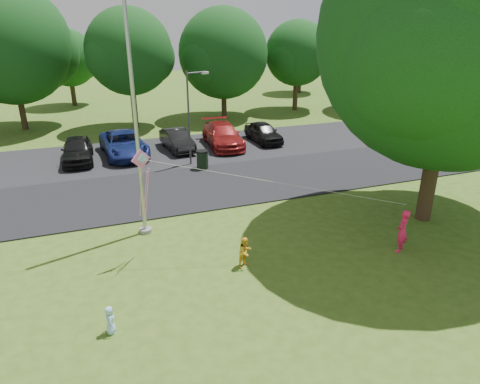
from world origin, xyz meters
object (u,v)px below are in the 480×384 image
object	(u,v)px
child_yellow	(245,252)
flagpole	(136,129)
trash_can	(202,160)
woman	(402,231)
street_lamp	(192,110)
child_blue	(110,320)
kite	(149,172)
big_tree	(454,43)

from	to	relation	value
child_yellow	flagpole	bearing A→B (deg)	101.82
trash_can	woman	xyz separation A→B (m)	(4.35, -11.23, 0.27)
street_lamp	child_blue	xyz separation A→B (m)	(-5.66, -13.23, -2.76)
trash_can	flagpole	bearing A→B (deg)	-122.28
street_lamp	trash_can	world-z (taller)	street_lamp
flagpole	kite	bearing A→B (deg)	-88.04
trash_can	child_yellow	size ratio (longest dim) A/B	0.99
flagpole	child_yellow	distance (m)	5.90
street_lamp	trash_can	distance (m)	2.84
child_blue	kite	size ratio (longest dim) A/B	0.09
woman	child_yellow	size ratio (longest dim) A/B	1.49
trash_can	woman	size ratio (longest dim) A/B	0.67
flagpole	woman	xyz separation A→B (m)	(8.50, -4.65, -3.35)
street_lamp	child_yellow	world-z (taller)	street_lamp
woman	child_yellow	distance (m)	5.75
street_lamp	big_tree	bearing A→B (deg)	-77.57
woman	kite	size ratio (longest dim) A/B	0.18
street_lamp	child_yellow	xyz separation A→B (m)	(-1.07, -11.33, -2.62)
woman	kite	distance (m)	9.16
flagpole	kite	size ratio (longest dim) A/B	1.11
flagpole	woman	size ratio (longest dim) A/B	6.16
child_blue	kite	bearing A→B (deg)	-28.12
flagpole	trash_can	size ratio (longest dim) A/B	9.23
flagpole	street_lamp	size ratio (longest dim) A/B	1.90
big_tree	woman	bearing A→B (deg)	-145.59
flagpole	street_lamp	distance (m)	8.64
street_lamp	woman	xyz separation A→B (m)	(4.60, -12.29, -2.36)
woman	child_blue	distance (m)	10.30
woman	flagpole	bearing A→B (deg)	-65.77
street_lamp	trash_can	xyz separation A→B (m)	(0.25, -1.06, -2.62)
child_blue	kite	distance (m)	4.89
trash_can	big_tree	bearing A→B (deg)	-53.34
street_lamp	big_tree	world-z (taller)	big_tree
flagpole	child_yellow	size ratio (longest dim) A/B	9.17
child_yellow	child_blue	world-z (taller)	child_yellow
street_lamp	woman	world-z (taller)	street_lamp
trash_can	child_yellow	bearing A→B (deg)	-97.30
trash_can	child_yellow	distance (m)	10.35
trash_can	child_blue	world-z (taller)	trash_can
big_tree	kite	size ratio (longest dim) A/B	1.37
flagpole	child_blue	bearing A→B (deg)	-107.34
street_lamp	kite	bearing A→B (deg)	-133.99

